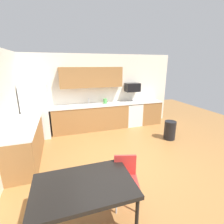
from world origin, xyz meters
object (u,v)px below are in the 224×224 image
microwave (132,87)px  trash_bin (170,130)px  oven_range (133,114)px  dining_table (84,188)px  chair_near_table (126,177)px  kettle (105,101)px  refrigerator (36,111)px

microwave → trash_bin: 2.14m
trash_bin → microwave: bearing=109.5°
oven_range → dining_table: oven_range is taller
chair_near_table → trash_bin: (2.32, 1.91, -0.20)m
microwave → chair_near_table: bearing=-115.8°
chair_near_table → oven_range: bearing=63.6°
dining_table → kettle: size_ratio=7.00×
oven_range → chair_near_table: 3.89m
microwave → kettle: bearing=-177.4°
refrigerator → trash_bin: size_ratio=2.94×
refrigerator → microwave: (3.45, 0.18, 0.60)m
refrigerator → dining_table: 3.77m
chair_near_table → trash_bin: chair_near_table is taller
refrigerator → dining_table: (1.00, -3.63, -0.21)m
dining_table → kettle: 4.01m
refrigerator → oven_range: bearing=1.3°
oven_range → trash_bin: bearing=-69.3°
microwave → trash_bin: (0.59, -1.67, -1.19)m
microwave → trash_bin: microwave is taller
dining_table → chair_near_table: bearing=17.7°
oven_range → kettle: 1.25m
oven_range → kettle: size_ratio=4.55×
chair_near_table → trash_bin: bearing=39.4°
microwave → chair_near_table: 4.10m
refrigerator → oven_range: (3.45, 0.08, -0.43)m
dining_table → oven_range: bearing=56.5°
oven_range → microwave: 1.04m
microwave → dining_table: (-2.45, -3.81, -0.82)m
microwave → chair_near_table: (-1.73, -3.58, -0.98)m
chair_near_table → kettle: 3.62m
chair_near_table → refrigerator: bearing=116.9°
refrigerator → oven_range: 3.48m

